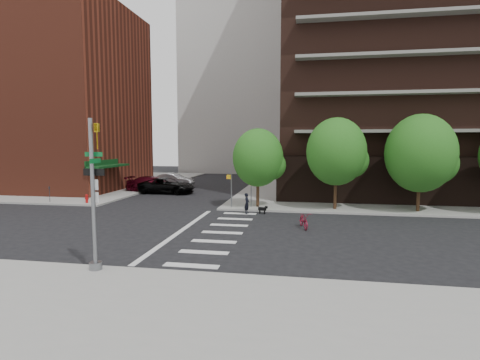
% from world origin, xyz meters
% --- Properties ---
extents(ground, '(120.00, 120.00, 0.00)m').
position_xyz_m(ground, '(0.00, 0.00, 0.00)').
color(ground, black).
rests_on(ground, ground).
extents(sidewalk_ne, '(39.00, 33.00, 0.15)m').
position_xyz_m(sidewalk_ne, '(20.50, 23.50, 0.07)').
color(sidewalk_ne, gray).
rests_on(sidewalk_ne, ground).
extents(sidewalk_nw, '(31.00, 33.00, 0.15)m').
position_xyz_m(sidewalk_nw, '(-24.50, 23.50, 0.07)').
color(sidewalk_nw, gray).
rests_on(sidewalk_nw, ground).
extents(crosswalk, '(3.85, 13.00, 0.01)m').
position_xyz_m(crosswalk, '(2.21, -0.00, 0.01)').
color(crosswalk, silver).
rests_on(crosswalk, ground).
extents(midrise_nw, '(21.40, 15.50, 20.00)m').
position_xyz_m(midrise_nw, '(-22.00, 18.00, 10.15)').
color(midrise_nw, maroon).
rests_on(midrise_nw, sidewalk_nw).
extents(highrise_bg, '(18.00, 14.00, 60.00)m').
position_xyz_m(highrise_bg, '(-5.00, 48.00, 30.00)').
color(highrise_bg, beige).
rests_on(highrise_bg, ground).
extents(tree_a, '(4.00, 4.00, 5.90)m').
position_xyz_m(tree_a, '(4.00, 8.50, 4.04)').
color(tree_a, '#301E11').
rests_on(tree_a, sidewalk_ne).
extents(tree_b, '(4.50, 4.50, 6.65)m').
position_xyz_m(tree_b, '(10.00, 8.50, 4.54)').
color(tree_b, '#301E11').
rests_on(tree_b, sidewalk_ne).
extents(tree_c, '(5.00, 5.00, 6.80)m').
position_xyz_m(tree_c, '(16.00, 8.50, 4.45)').
color(tree_c, '#301E11').
rests_on(tree_c, sidewalk_ne).
extents(traffic_signal, '(0.90, 0.75, 6.00)m').
position_xyz_m(traffic_signal, '(-0.47, -7.49, 2.70)').
color(traffic_signal, slate).
rests_on(traffic_signal, sidewalk_s).
extents(pedestrian_signal, '(2.18, 0.67, 2.60)m').
position_xyz_m(pedestrian_signal, '(2.32, 7.92, 1.85)').
color(pedestrian_signal, slate).
rests_on(pedestrian_signal, sidewalk_ne).
extents(fire_hydrant, '(0.24, 0.24, 0.73)m').
position_xyz_m(fire_hydrant, '(-10.50, 7.80, 0.55)').
color(fire_hydrant, '#A50C0C').
rests_on(fire_hydrant, sidewalk_nw).
extents(parking_meter, '(0.10, 0.08, 1.32)m').
position_xyz_m(parking_meter, '(-14.00, 7.80, 0.96)').
color(parking_meter, black).
rests_on(parking_meter, sidewalk_nw).
extents(parked_car_black, '(2.96, 5.92, 1.61)m').
position_xyz_m(parked_car_black, '(-6.39, 15.72, 0.80)').
color(parked_car_black, black).
rests_on(parked_car_black, ground).
extents(parked_car_maroon, '(2.50, 5.83, 1.67)m').
position_xyz_m(parked_car_maroon, '(-8.20, 16.55, 0.84)').
color(parked_car_maroon, '#490814').
rests_on(parked_car_maroon, ground).
extents(parked_car_silver, '(2.00, 4.93, 1.59)m').
position_xyz_m(parked_car_silver, '(-7.84, 21.73, 0.80)').
color(parked_car_silver, '#ACB0B3').
rests_on(parked_car_silver, ground).
extents(scooter, '(1.08, 2.00, 1.00)m').
position_xyz_m(scooter, '(7.67, 2.01, 0.50)').
color(scooter, maroon).
rests_on(scooter, ground).
extents(dog_walker, '(0.60, 0.43, 1.54)m').
position_xyz_m(dog_walker, '(3.52, 6.00, 0.77)').
color(dog_walker, black).
rests_on(dog_walker, ground).
extents(dog, '(0.71, 0.33, 0.59)m').
position_xyz_m(dog, '(4.66, 6.20, 0.37)').
color(dog, black).
rests_on(dog, ground).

